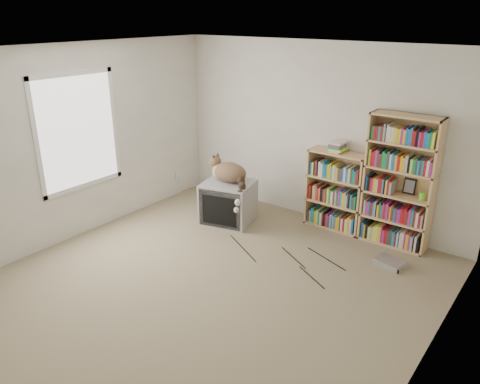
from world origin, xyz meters
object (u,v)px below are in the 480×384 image
Objects in this scene: crt_tv at (229,202)px; cat at (231,176)px; bookcase_short at (336,193)px; bookcase_tall at (400,185)px; dvd_player at (390,263)px.

cat reaches higher than crt_tv.
bookcase_short reaches higher than crt_tv.
cat is at bearing -149.28° from bookcase_short.
bookcase_short is at bearing 15.28° from crt_tv.
cat is 2.24m from bookcase_tall.
bookcase_tall is at bearing 4.63° from crt_tv.
cat is 2.29× the size of dvd_player.
bookcase_tall reaches higher than cat.
bookcase_tall is at bearing -0.05° from bookcase_short.
crt_tv is at bearing 175.98° from cat.
crt_tv is 0.74× the size of bookcase_short.
bookcase_short is at bearing 179.95° from bookcase_tall.
bookcase_short reaches higher than dvd_player.
dvd_player is (2.29, 0.15, -0.66)m from cat.
bookcase_tall is (2.10, 0.75, 0.12)m from cat.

